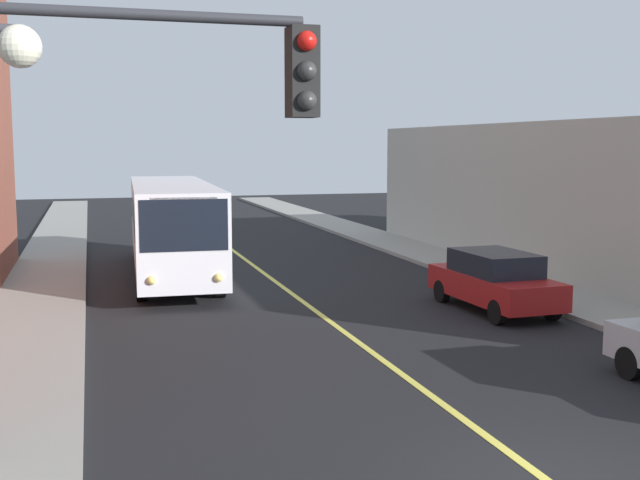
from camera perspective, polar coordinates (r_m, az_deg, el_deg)
sidewalk_left at (r=19.18m, az=-20.48°, el=-6.82°), size 2.50×90.00×0.15m
sidewalk_right at (r=23.14m, az=18.31°, el=-4.42°), size 2.50×90.00×0.15m
lane_stripe_center at (r=24.71m, az=-2.60°, el=-3.52°), size 0.16×60.00×0.01m
city_bus at (r=27.24m, az=-10.74°, el=1.19°), size 3.07×12.24×3.20m
parked_car_red at (r=21.79m, az=12.58°, el=-2.87°), size 1.97×4.47×1.62m
traffic_signal_left_corner at (r=8.59m, az=-14.04°, el=5.46°), size 3.75×0.48×6.00m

